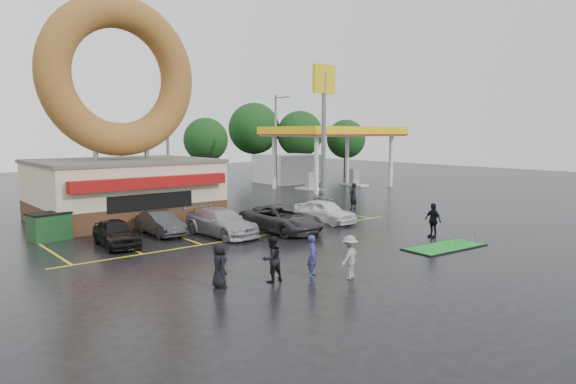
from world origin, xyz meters
TOP-DOWN VIEW (x-y plane):
  - ground at (0.00, 0.00)m, footprint 120.00×120.00m
  - donut_shop at (-3.00, 12.97)m, footprint 10.20×8.70m
  - gas_station at (20.00, 20.94)m, footprint 12.30×13.65m
  - shell_sign at (13.00, 12.00)m, footprint 2.20×0.36m
  - streetlight_mid at (4.00, 20.92)m, footprint 0.40×2.21m
  - streetlight_right at (16.00, 21.92)m, footprint 0.40×2.21m
  - tree_far_a at (26.00, 30.00)m, footprint 5.60×5.60m
  - tree_far_b at (32.00, 28.00)m, footprint 4.90×4.90m
  - tree_far_c at (22.00, 34.00)m, footprint 6.30×6.30m
  - tree_far_d at (14.00, 32.00)m, footprint 4.90×4.90m
  - car_black at (-6.30, 5.66)m, footprint 1.83×3.87m
  - car_dgrey at (-3.47, 6.88)m, footprint 1.35×3.73m
  - car_silver at (-1.11, 4.73)m, footprint 2.31×4.93m
  - car_grey at (1.89, 3.50)m, footprint 2.63×5.25m
  - car_white at (5.64, 4.07)m, footprint 1.98×4.17m
  - person_blue at (-2.60, -3.98)m, footprint 0.68×0.66m
  - person_blackjkt at (-4.17, -3.53)m, footprint 0.82×0.65m
  - person_hoodie at (-1.76, -5.05)m, footprint 1.15×0.84m
  - person_bystander at (-5.99, -2.93)m, footprint 0.62×0.84m
  - person_cameraman at (6.98, -2.51)m, footprint 0.60×1.09m
  - person_walker_near at (8.05, 6.85)m, footprint 1.18×1.58m
  - person_walker_far at (11.00, 6.84)m, footprint 0.70×0.49m
  - dumpster at (-8.33, 9.20)m, footprint 1.97×1.47m
  - putting_green at (5.39, -4.30)m, footprint 4.24×2.08m

SIDE VIEW (x-z plane):
  - ground at x=0.00m, z-range 0.00..0.00m
  - putting_green at x=5.39m, z-range -0.23..0.29m
  - car_dgrey at x=-3.47m, z-range 0.00..1.22m
  - car_black at x=-6.30m, z-range 0.00..1.28m
  - dumpster at x=-8.33m, z-range 0.00..1.30m
  - car_white at x=5.64m, z-range 0.00..1.38m
  - car_silver at x=-1.11m, z-range 0.00..1.39m
  - car_grey at x=1.89m, z-range 0.00..1.43m
  - person_blue at x=-2.60m, z-range 0.00..1.57m
  - person_bystander at x=-5.99m, z-range 0.00..1.58m
  - person_hoodie at x=-1.76m, z-range 0.00..1.60m
  - person_blackjkt at x=-4.17m, z-range 0.00..1.66m
  - person_walker_near at x=8.05m, z-range 0.00..1.66m
  - person_cameraman at x=6.98m, z-range 0.00..1.76m
  - person_walker_far at x=11.00m, z-range 0.00..1.84m
  - gas_station at x=20.00m, z-range 0.75..6.65m
  - donut_shop at x=-3.00m, z-range -2.29..11.21m
  - tree_far_b at x=32.00m, z-range 1.03..8.03m
  - tree_far_d at x=14.00m, z-range 1.03..8.03m
  - streetlight_mid at x=4.00m, z-range 0.28..9.28m
  - streetlight_right at x=16.00m, z-range 0.28..9.28m
  - tree_far_a at x=26.00m, z-range 1.18..9.18m
  - tree_far_c at x=22.00m, z-range 1.34..10.34m
  - shell_sign at x=13.00m, z-range 2.08..12.68m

